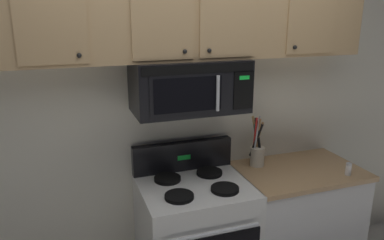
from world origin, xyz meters
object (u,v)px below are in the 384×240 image
(over_range_microwave, at_px, (189,86))
(stove_range, at_px, (195,239))
(salt_shaker, at_px, (348,169))
(utensil_crock_cream, at_px, (257,151))

(over_range_microwave, bearing_deg, stove_range, -89.86)
(salt_shaker, bearing_deg, stove_range, 169.35)
(stove_range, xyz_separation_m, over_range_microwave, (-0.00, 0.12, 1.11))
(utensil_crock_cream, bearing_deg, over_range_microwave, -174.62)
(over_range_microwave, xyz_separation_m, utensil_crock_cream, (0.57, 0.05, -0.56))
(over_range_microwave, height_order, salt_shaker, over_range_microwave)
(stove_range, distance_m, utensil_crock_cream, 0.81)
(over_range_microwave, bearing_deg, salt_shaker, -16.30)
(utensil_crock_cream, bearing_deg, stove_range, -163.32)
(over_range_microwave, xyz_separation_m, salt_shaker, (1.11, -0.33, -0.63))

